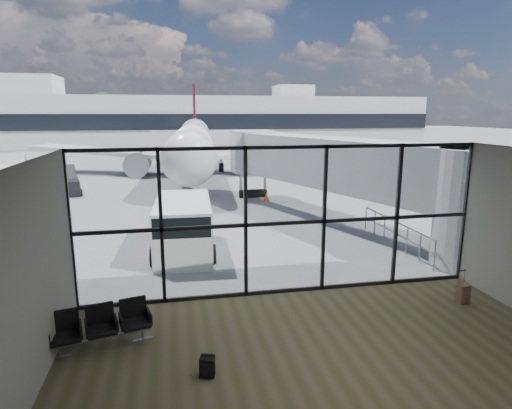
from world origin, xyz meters
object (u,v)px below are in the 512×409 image
object	(u,v)px
airliner	(193,143)
belt_loader	(68,185)
suitcase	(463,294)
mobile_stairs	(18,204)
seating_row	(101,324)
backpack	(207,367)
service_van	(183,226)

from	to	relation	value
airliner	belt_loader	size ratio (longest dim) A/B	8.45
suitcase	mobile_stairs	world-z (taller)	mobile_stairs
seating_row	suitcase	distance (m)	9.89
backpack	mobile_stairs	distance (m)	18.42
seating_row	airliner	distance (m)	31.03
belt_loader	mobile_stairs	distance (m)	6.35
service_van	belt_loader	bearing A→B (deg)	120.06
airliner	mobile_stairs	bearing A→B (deg)	-118.13
service_van	belt_loader	xyz separation A→B (m)	(-7.27, 14.18, -0.47)
backpack	airliner	distance (m)	32.56
seating_row	airliner	xyz separation A→B (m)	(3.87, 30.71, 2.11)
suitcase	airliner	bearing A→B (deg)	89.74
backpack	belt_loader	bearing A→B (deg)	123.54
backpack	suitcase	xyz separation A→B (m)	(7.55, 2.07, 0.07)
backpack	service_van	distance (m)	8.35
airliner	service_van	distance (m)	24.24
service_van	mobile_stairs	world-z (taller)	mobile_stairs
mobile_stairs	service_van	bearing A→B (deg)	-65.62
seating_row	service_van	size ratio (longest dim) A/B	0.46
backpack	mobile_stairs	size ratio (longest dim) A/B	0.11
mobile_stairs	belt_loader	bearing A→B (deg)	56.60
suitcase	airliner	distance (m)	31.04
service_van	airliner	bearing A→B (deg)	88.84
belt_loader	seating_row	bearing A→B (deg)	-90.07
airliner	suitcase	bearing A→B (deg)	-74.69
airliner	seating_row	bearing A→B (deg)	-93.08
airliner	mobile_stairs	xyz separation A→B (m)	(-10.20, -16.18, -2.04)
backpack	airliner	size ratio (longest dim) A/B	0.01
service_van	mobile_stairs	bearing A→B (deg)	139.76
seating_row	service_van	xyz separation A→B (m)	(2.15, 6.59, 0.51)
suitcase	airliner	size ratio (longest dim) A/B	0.03
backpack	suitcase	bearing A→B (deg)	30.54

